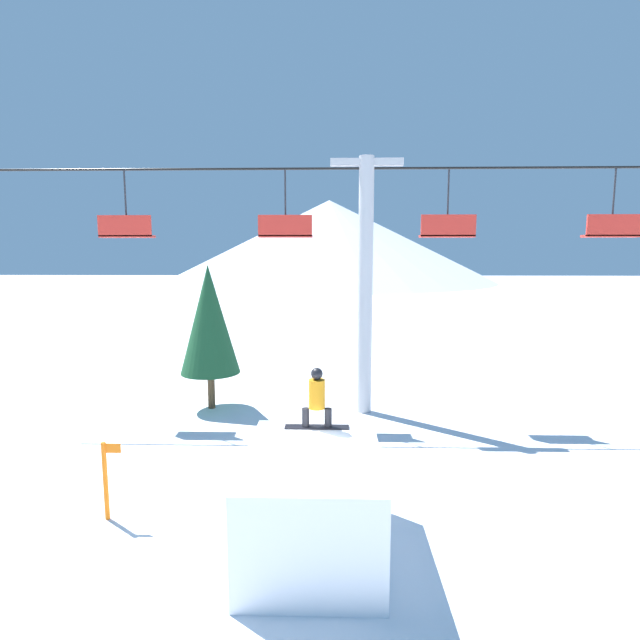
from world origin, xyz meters
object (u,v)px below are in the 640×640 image
(snow_ramp, at_px, (313,502))
(snowboarder, at_px, (317,398))
(trail_marker, at_px, (106,479))
(pine_tree_near, at_px, (209,320))

(snow_ramp, relative_size, snowboarder, 2.55)
(trail_marker, bearing_deg, snow_ramp, -13.15)
(snow_ramp, bearing_deg, pine_tree_near, 115.07)
(snowboarder, distance_m, pine_tree_near, 8.34)
(trail_marker, bearing_deg, snowboarder, 3.63)
(snow_ramp, xyz_separation_m, pine_tree_near, (-4.01, 8.57, 2.23))
(trail_marker, bearing_deg, pine_tree_near, 87.36)
(snow_ramp, distance_m, pine_tree_near, 9.72)
(snowboarder, bearing_deg, pine_tree_near, 119.04)
(snow_ramp, bearing_deg, trail_marker, 166.85)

